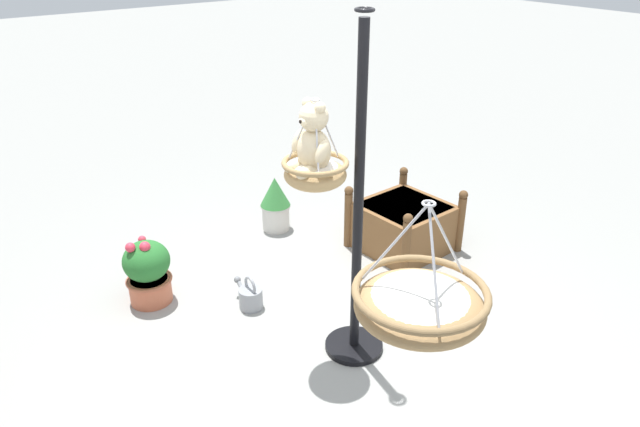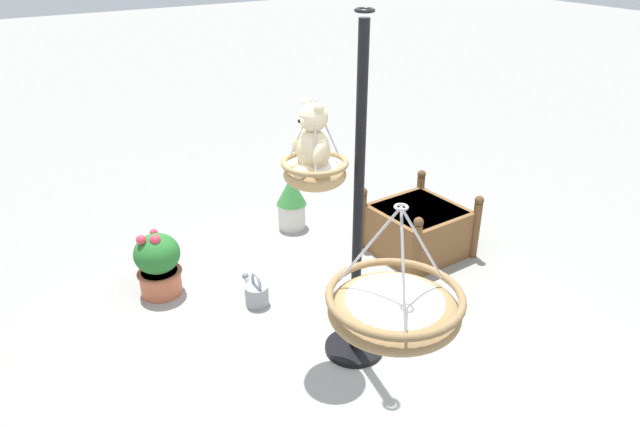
{
  "view_description": "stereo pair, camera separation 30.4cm",
  "coord_description": "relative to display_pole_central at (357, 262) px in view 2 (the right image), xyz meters",
  "views": [
    {
      "loc": [
        -2.88,
        2.18,
        2.93
      ],
      "look_at": [
        -0.01,
        0.03,
        1.15
      ],
      "focal_mm": 33.08,
      "sensor_mm": 36.0,
      "label": 1
    },
    {
      "loc": [
        -3.05,
        1.93,
        2.93
      ],
      "look_at": [
        -0.01,
        0.03,
        1.15
      ],
      "focal_mm": 33.08,
      "sensor_mm": 36.0,
      "label": 2
    }
  ],
  "objects": [
    {
      "name": "display_pole_central",
      "position": [
        0.0,
        0.0,
        0.0
      ],
      "size": [
        0.44,
        0.44,
        2.48
      ],
      "color": "black",
      "rests_on": "ground"
    },
    {
      "name": "teddy_bear",
      "position": [
        0.15,
        0.27,
        0.9
      ],
      "size": [
        0.33,
        0.29,
        0.48
      ],
      "color": "beige"
    },
    {
      "name": "ground_plane",
      "position": [
        0.16,
        0.18,
        -0.78
      ],
      "size": [
        40.0,
        40.0,
        0.0
      ],
      "primitive_type": "plane",
      "color": "gray"
    },
    {
      "name": "hanging_basket_with_teddy",
      "position": [
        0.15,
        0.25,
        0.69
      ],
      "size": [
        0.44,
        0.44,
        0.6
      ],
      "color": "tan"
    },
    {
      "name": "wooden_planter_box",
      "position": [
        0.9,
        -1.37,
        -0.52
      ],
      "size": [
        0.9,
        0.9,
        0.65
      ],
      "color": "brown",
      "rests_on": "ground"
    },
    {
      "name": "hanging_basket_left_high",
      "position": [
        -1.22,
        0.67,
        0.6
      ],
      "size": [
        0.62,
        0.62,
        0.61
      ],
      "color": "#A37F51"
    },
    {
      "name": "watering_can",
      "position": [
        0.94,
        0.36,
        -0.67
      ],
      "size": [
        0.35,
        0.2,
        0.3
      ],
      "color": "gray",
      "rests_on": "ground"
    },
    {
      "name": "potted_plant_fern_front",
      "position": [
        1.53,
        0.99,
        -0.48
      ],
      "size": [
        0.39,
        0.39,
        0.61
      ],
      "color": "#BC6042",
      "rests_on": "ground"
    },
    {
      "name": "potted_plant_tall_leafy",
      "position": [
        2.0,
        -0.59,
        -0.47
      ],
      "size": [
        0.32,
        0.32,
        0.59
      ],
      "color": "beige",
      "rests_on": "ground"
    }
  ]
}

